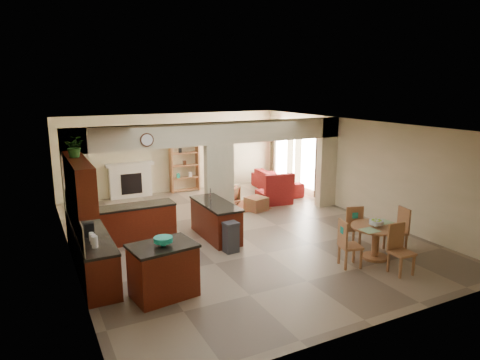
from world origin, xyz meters
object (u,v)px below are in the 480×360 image
dining_table (376,237)px  armchair (227,196)px  sofa (276,181)px  kitchen_island (163,270)px

dining_table → armchair: (-1.11, 5.38, -0.19)m
dining_table → sofa: (1.29, 6.26, -0.15)m
kitchen_island → sofa: size_ratio=0.51×
kitchen_island → armchair: 6.10m
kitchen_island → sofa: (5.98, 5.82, -0.14)m
kitchen_island → dining_table: size_ratio=1.13×
kitchen_island → dining_table: bearing=-13.3°
sofa → dining_table: bearing=173.7°
dining_table → sofa: dining_table is taller
kitchen_island → dining_table: (4.69, -0.44, 0.00)m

